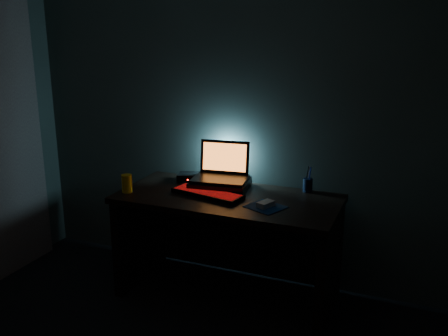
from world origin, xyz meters
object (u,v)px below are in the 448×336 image
object	(u,v)px
keyboard	(207,194)
mouse	(266,204)
laptop	(222,170)
router	(190,177)
juice_glass	(127,183)
pen_cup	(308,185)

from	to	relation	value
keyboard	mouse	world-z (taller)	mouse
laptop	mouse	bearing A→B (deg)	-42.35
mouse	router	xyz separation A→B (m)	(-0.70, 0.32, 0.01)
juice_glass	laptop	bearing A→B (deg)	33.63
juice_glass	router	world-z (taller)	juice_glass
laptop	pen_cup	distance (m)	0.61
keyboard	juice_glass	bearing A→B (deg)	-154.30
pen_cup	juice_glass	size ratio (longest dim) A/B	0.75
keyboard	router	bearing A→B (deg)	146.80
router	juice_glass	bearing A→B (deg)	-140.53
mouse	juice_glass	size ratio (longest dim) A/B	0.90
keyboard	pen_cup	world-z (taller)	pen_cup
pen_cup	router	world-z (taller)	pen_cup
router	mouse	bearing A→B (deg)	-39.72
juice_glass	mouse	bearing A→B (deg)	4.31
laptop	keyboard	bearing A→B (deg)	-99.77
router	keyboard	bearing A→B (deg)	-59.48
keyboard	router	size ratio (longest dim) A/B	2.69
laptop	keyboard	size ratio (longest dim) A/B	0.78
router	pen_cup	bearing A→B (deg)	-9.22
laptop	juice_glass	size ratio (longest dim) A/B	3.29
mouse	pen_cup	bearing A→B (deg)	90.29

